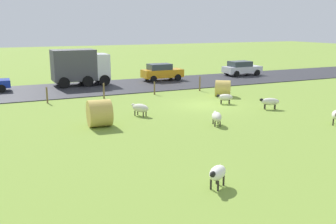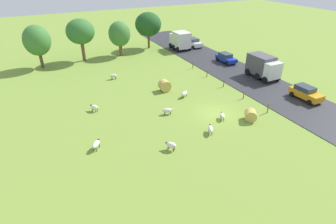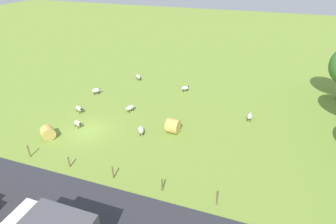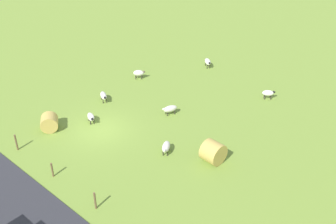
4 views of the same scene
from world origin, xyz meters
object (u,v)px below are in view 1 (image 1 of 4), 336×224
sheep_2 (270,102)px  hay_bale_0 (99,113)px  sheep_3 (217,117)px  sheep_7 (225,97)px  hay_bale_1 (223,88)px  sheep_0 (140,108)px  sheep_5 (217,173)px  car_0 (162,72)px  car_1 (241,68)px  truck_1 (80,66)px

sheep_2 → hay_bale_0: bearing=88.0°
sheep_3 → sheep_7: sheep_3 is taller
sheep_2 → hay_bale_1: (5.31, 0.23, 0.11)m
sheep_0 → sheep_5: sheep_5 is taller
sheep_3 → hay_bale_0: hay_bale_0 is taller
hay_bale_1 → car_0: bearing=5.9°
sheep_7 → hay_bale_1: bearing=-29.6°
hay_bale_0 → hay_bale_1: (4.92, -11.06, -0.11)m
sheep_5 → hay_bale_0: 9.78m
hay_bale_0 → car_1: car_1 is taller
sheep_2 → truck_1: size_ratio=0.26×
sheep_0 → hay_bale_1: bearing=-66.5°
truck_1 → car_0: size_ratio=1.24×
sheep_3 → hay_bale_1: 9.01m
sheep_2 → car_1: 17.05m
hay_bale_0 → hay_bale_1: 12.10m
hay_bale_1 → sheep_2: bearing=-177.6°
sheep_0 → sheep_5: bearing=173.0°
sheep_7 → car_0: bearing=-2.4°
sheep_2 → car_1: car_1 is taller
sheep_0 → sheep_7: (0.94, -6.70, -0.03)m
sheep_7 → car_1: (12.20, -9.99, 0.40)m
sheep_2 → hay_bale_0: size_ratio=0.87×
sheep_0 → hay_bale_1: (3.55, -8.18, 0.13)m
sheep_3 → sheep_5: bearing=148.4°
truck_1 → sheep_5: bearing=178.5°
car_0 → car_1: car_0 is taller
truck_1 → sheep_0: bearing=-176.9°
sheep_0 → hay_bale_0: bearing=115.4°
sheep_0 → truck_1: (13.48, 0.72, 1.30)m
sheep_7 → hay_bale_1: (2.61, -1.49, 0.16)m
hay_bale_1 → sheep_7: bearing=150.4°
sheep_5 → hay_bale_0: hay_bale_0 is taller
sheep_7 → sheep_0: bearing=98.0°
sheep_2 → car_1: (14.90, -8.28, 0.35)m
sheep_7 → truck_1: truck_1 is taller
sheep_7 → car_1: size_ratio=0.28×
sheep_5 → sheep_2: bearing=-46.5°
sheep_0 → sheep_7: bearing=-82.0°
hay_bale_1 → car_0: 9.61m
sheep_5 → car_1: 30.17m
sheep_0 → hay_bale_1: 8.92m
sheep_7 → car_1: bearing=-39.3°
sheep_3 → car_1: car_1 is taller
car_1 → hay_bale_0: bearing=126.6°
car_0 → sheep_7: bearing=177.6°
hay_bale_0 → car_1: bearing=-53.4°
sheep_5 → truck_1: (24.51, -0.64, 1.27)m
car_1 → car_0: bearing=90.2°
sheep_2 → sheep_3: 5.76m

